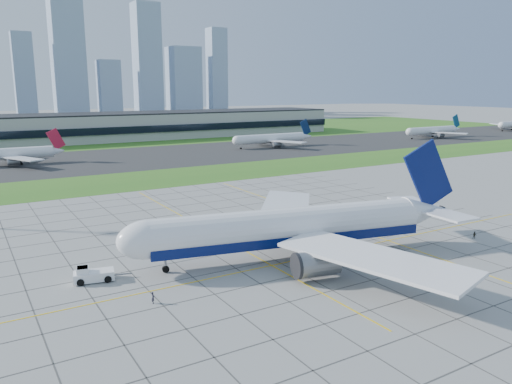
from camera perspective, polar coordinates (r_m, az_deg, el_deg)
ground at (r=94.45m, az=6.27°, el=-6.91°), size 1400.00×1400.00×0.00m
grass_median at (r=172.58m, az=-12.09°, el=1.46°), size 700.00×35.00×0.04m
asphalt_taxiway at (r=224.74m, az=-16.71°, el=3.57°), size 700.00×75.00×0.04m
grass_far at (r=331.83m, az=-21.54°, el=5.74°), size 700.00×145.00×0.04m
apron_markings at (r=103.26m, az=2.73°, el=-5.20°), size 120.00×130.00×0.03m
terminal at (r=316.10m, az=-13.65°, el=7.40°), size 260.00×43.00×15.80m
airliner at (r=89.77m, az=4.07°, el=-4.10°), size 64.63×64.82×20.58m
pushback_tug at (r=84.38m, az=-18.26°, el=-8.96°), size 9.16×4.20×2.52m
crew_near at (r=74.12m, az=-11.69°, el=-11.75°), size 0.57×0.71×1.72m
crew_far at (r=111.28m, az=23.71°, el=-4.55°), size 0.92×0.96×1.55m
distant_jet_1 at (r=222.73m, az=-25.86°, el=3.98°), size 35.13×42.66×14.08m
distant_jet_2 at (r=261.85m, az=1.79°, el=6.14°), size 46.25×42.66×14.08m
distant_jet_3 at (r=330.50m, az=19.55°, el=6.64°), size 45.73×42.66×14.08m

